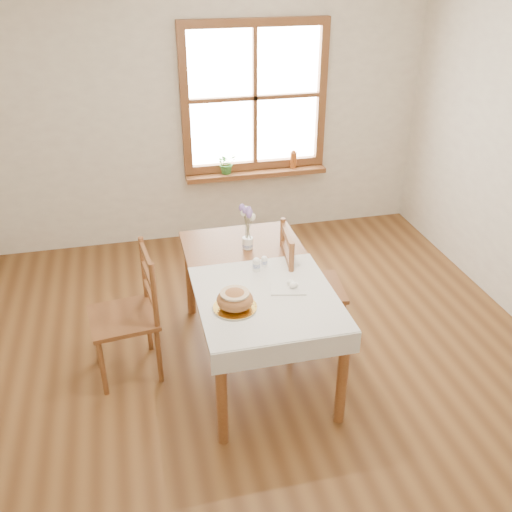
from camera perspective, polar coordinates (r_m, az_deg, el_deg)
The scene contains 18 objects.
ground at distance 4.20m, azimuth 0.97°, elevation -12.77°, with size 5.00×5.00×0.00m, color brown.
room_walls at distance 3.32m, azimuth 1.21°, elevation 9.79°, with size 4.60×5.10×2.65m.
window at distance 5.81m, azimuth -0.14°, elevation 15.57°, with size 1.46×0.08×1.46m.
window_sill at distance 5.97m, azimuth 0.02°, elevation 8.30°, with size 1.46×0.20×0.05m.
dining_table at distance 4.04m, azimuth 0.00°, elevation -2.92°, with size 0.90×1.60×0.75m.
table_linen at distance 3.74m, azimuth 1.08°, elevation -4.14°, with size 0.91×0.99×0.01m, color white.
chair_left at distance 4.13m, azimuth -13.18°, elevation -5.85°, with size 0.46×0.48×0.98m, color brown, non-canonical shape.
chair_right at distance 4.37m, azimuth 5.67°, elevation -3.05°, with size 0.46×0.48×0.98m, color brown, non-canonical shape.
bread_plate at distance 3.62m, azimuth -2.11°, elevation -5.18°, with size 0.27×0.27×0.01m, color white.
bread_loaf at distance 3.58m, azimuth -2.13°, elevation -4.24°, with size 0.23×0.23×0.13m, color #A06438.
egg_napkin at distance 3.83m, azimuth 3.21°, elevation -3.11°, with size 0.23×0.20×0.01m, color white.
eggs at distance 3.82m, azimuth 3.22°, elevation -2.79°, with size 0.18×0.16×0.04m, color white, non-canonical shape.
salt_shaker at distance 4.00m, azimuth 0.05°, elevation -0.84°, with size 0.05×0.05×0.10m, color white.
pepper_shaker at distance 4.06m, azimuth 0.84°, elevation -0.52°, with size 0.04×0.04×0.08m, color white.
flower_vase at distance 4.30m, azimuth -0.84°, elevation 1.22°, with size 0.08×0.08×0.09m, color white.
lavender_bouquet at distance 4.22m, azimuth -0.86°, elevation 3.34°, with size 0.14×0.14×0.26m, color #8060AA, non-canonical shape.
potted_plant at distance 5.87m, azimuth -2.95°, elevation 9.04°, with size 0.19×0.22×0.17m, color #387D32.
amber_bottle at distance 6.03m, azimuth 3.76°, elevation 9.66°, with size 0.07×0.07×0.19m, color #984C1C.
Camera 1 is at (-0.79, -3.03, 2.80)m, focal length 40.00 mm.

